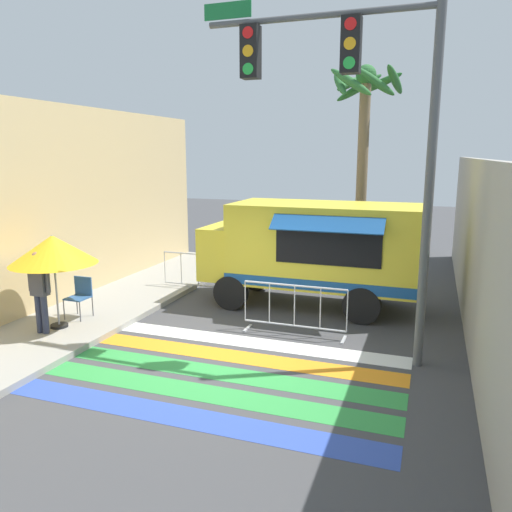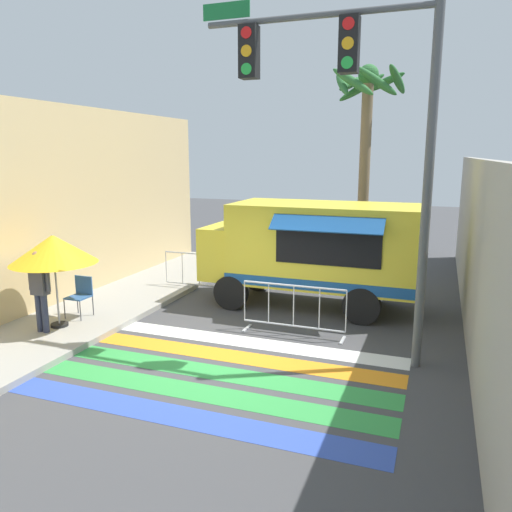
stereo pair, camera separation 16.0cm
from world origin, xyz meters
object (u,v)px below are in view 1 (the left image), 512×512
Objects in this scene: patio_umbrella at (53,250)px; vendor_person at (40,287)px; traffic_signal_pole at (355,101)px; barricade_side at (198,273)px; folding_chair at (80,293)px; food_truck at (309,246)px; palm_tree at (364,125)px; barricade_front at (294,310)px.

vendor_person is at bearing -99.37° from patio_umbrella.
barricade_side is at bearing 145.93° from traffic_signal_pole.
food_truck is at bearing 35.93° from folding_chair.
palm_tree reaches higher than food_truck.
folding_chair is at bearing -170.32° from barricade_front.
barricade_front is at bearing -94.38° from palm_tree.
traffic_signal_pole is 7.11m from folding_chair.
barricade_side is at bearing 70.26° from patio_umbrella.
patio_umbrella is at bearing -140.97° from food_truck.
barricade_side is 0.33× the size of palm_tree.
barricade_front is (4.72, 1.54, -1.25)m from patio_umbrella.
traffic_signal_pole reaches higher than patio_umbrella.
food_truck is 0.82× the size of traffic_signal_pole.
vendor_person is 4.52m from barricade_side.
traffic_signal_pole is 7.04m from vendor_person.
patio_umbrella is (-4.50, -3.65, 0.29)m from food_truck.
traffic_signal_pole is 2.91× the size of barricade_front.
folding_chair is at bearing -127.35° from palm_tree.
food_truck is 3.09× the size of vendor_person.
food_truck is at bearing -99.94° from palm_tree.
palm_tree is at bearing 96.32° from traffic_signal_pole.
barricade_front is at bearing 18.12° from patio_umbrella.
barricade_front is at bearing 147.59° from traffic_signal_pole.
barricade_side is at bearing 69.03° from folding_chair.
patio_umbrella reaches higher than barricade_side.
vendor_person is 5.19m from barricade_front.
barricade_front is 4.06m from barricade_side.
folding_chair is 0.41× the size of barricade_front.
barricade_front is (-1.21, 0.77, -4.05)m from traffic_signal_pole.
food_truck reaches higher than barricade_side.
vendor_person is at bearing -157.99° from barricade_front.
traffic_signal_pole reaches higher than food_truck.
barricade_front is at bearing 29.61° from vendor_person.
food_truck is 5.43m from folding_chair.
food_truck reaches higher than folding_chair.
barricade_side is (-3.34, 2.31, -0.00)m from barricade_front.
folding_chair is 3.41m from barricade_side.
folding_chair is 0.14× the size of palm_tree.
food_truck is 3.27m from barricade_side.
patio_umbrella is at bearing -109.74° from barricade_side.
patio_umbrella is 9.56m from palm_tree.
traffic_signal_pole is 1.02× the size of palm_tree.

